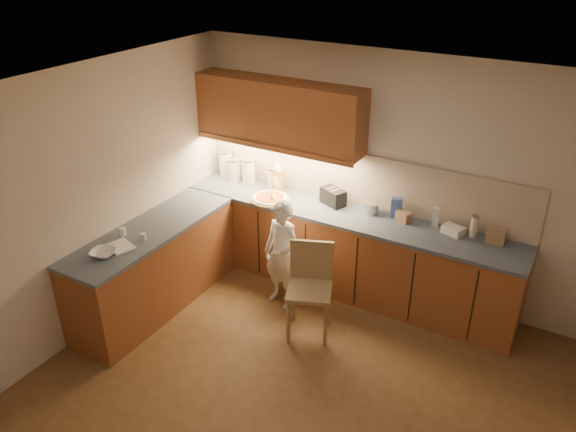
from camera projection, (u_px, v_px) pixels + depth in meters
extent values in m
plane|color=brown|center=(298.00, 393.00, 4.90)|extent=(4.50, 4.50, 0.00)
cube|color=beige|center=(393.00, 178.00, 5.85)|extent=(4.50, 0.04, 2.60)
cube|color=beige|center=(92.00, 203.00, 5.31)|extent=(0.04, 4.00, 2.60)
cube|color=white|center=(302.00, 101.00, 3.71)|extent=(4.50, 4.00, 0.04)
cube|color=#99552C|center=(344.00, 252.00, 6.18)|extent=(3.75, 0.60, 0.88)
cube|color=#99552C|center=(155.00, 269.00, 5.88)|extent=(0.60, 2.00, 0.88)
cube|color=#485667|center=(346.00, 215.00, 5.97)|extent=(3.77, 0.62, 0.04)
cube|color=#485667|center=(150.00, 230.00, 5.67)|extent=(0.62, 2.02, 0.04)
cube|color=black|center=(216.00, 230.00, 6.62)|extent=(0.02, 0.01, 0.80)
cube|color=black|center=(259.00, 243.00, 6.36)|extent=(0.02, 0.01, 0.80)
cube|color=black|center=(305.00, 257.00, 6.09)|extent=(0.02, 0.01, 0.80)
cube|color=black|center=(356.00, 272.00, 5.82)|extent=(0.02, 0.01, 0.80)
cube|color=black|center=(411.00, 288.00, 5.55)|extent=(0.02, 0.01, 0.80)
cube|color=black|center=(473.00, 307.00, 5.29)|extent=(0.02, 0.01, 0.80)
cube|color=beige|center=(359.00, 179.00, 6.04)|extent=(3.75, 0.02, 0.58)
cube|color=#99552C|center=(279.00, 113.00, 6.03)|extent=(1.95, 0.35, 0.70)
cube|color=#99552C|center=(271.00, 148.00, 6.05)|extent=(1.95, 0.02, 0.06)
cylinder|color=tan|center=(270.00, 199.00, 6.25)|extent=(0.44, 0.44, 0.02)
cylinder|color=#FCE8C5|center=(270.00, 198.00, 6.24)|extent=(0.39, 0.39, 0.02)
cylinder|color=#C6481A|center=(270.00, 197.00, 6.23)|extent=(0.31, 0.31, 0.01)
sphere|color=white|center=(272.00, 197.00, 6.17)|extent=(0.06, 0.06, 0.06)
cylinder|color=white|center=(273.00, 198.00, 6.10)|extent=(0.02, 0.10, 0.18)
imported|color=white|center=(282.00, 255.00, 5.82)|extent=(0.48, 0.36, 1.20)
cylinder|color=tan|center=(288.00, 322.00, 5.40)|extent=(0.04, 0.04, 0.48)
cylinder|color=tan|center=(326.00, 325.00, 5.36)|extent=(0.04, 0.04, 0.48)
cylinder|color=tan|center=(293.00, 300.00, 5.72)|extent=(0.04, 0.04, 0.48)
cylinder|color=tan|center=(328.00, 303.00, 5.67)|extent=(0.04, 0.04, 0.48)
cube|color=tan|center=(309.00, 291.00, 5.42)|extent=(0.55, 0.55, 0.04)
cube|color=tan|center=(312.00, 260.00, 5.48)|extent=(0.41, 0.19, 0.42)
imported|color=white|center=(103.00, 253.00, 5.17)|extent=(0.28, 0.28, 0.06)
cylinder|color=silver|center=(226.00, 164.00, 6.78)|extent=(0.16, 0.16, 0.31)
cylinder|color=gray|center=(225.00, 151.00, 6.70)|extent=(0.17, 0.17, 0.02)
cylinder|color=white|center=(234.00, 170.00, 6.69)|extent=(0.15, 0.15, 0.25)
cylinder|color=gray|center=(234.00, 159.00, 6.63)|extent=(0.16, 0.16, 0.02)
cylinder|color=white|center=(249.00, 172.00, 6.61)|extent=(0.15, 0.15, 0.29)
cylinder|color=tan|center=(248.00, 159.00, 6.54)|extent=(0.16, 0.16, 0.02)
cylinder|color=silver|center=(274.00, 178.00, 6.51)|extent=(0.14, 0.14, 0.23)
cylinder|color=gray|center=(273.00, 168.00, 6.45)|extent=(0.15, 0.15, 0.02)
cube|color=#B78F24|center=(278.00, 180.00, 6.41)|extent=(0.12, 0.10, 0.26)
cube|color=white|center=(278.00, 168.00, 6.33)|extent=(0.08, 0.07, 0.05)
cube|color=black|center=(333.00, 197.00, 6.11)|extent=(0.32, 0.26, 0.18)
cube|color=#B3B3B8|center=(331.00, 188.00, 6.10)|extent=(0.08, 0.12, 0.00)
cube|color=#B3B3B8|center=(335.00, 190.00, 6.05)|extent=(0.08, 0.12, 0.00)
cylinder|color=#B9B9BE|center=(372.00, 208.00, 5.94)|extent=(0.15, 0.15, 0.11)
cylinder|color=#B9B9BE|center=(372.00, 203.00, 5.91)|extent=(0.16, 0.16, 0.01)
cube|color=#344D9D|center=(396.00, 207.00, 5.84)|extent=(0.12, 0.09, 0.21)
cube|color=#9E7455|center=(404.00, 216.00, 5.78)|extent=(0.17, 0.15, 0.10)
cube|color=silver|center=(436.00, 217.00, 5.66)|extent=(0.08, 0.08, 0.20)
cube|color=silver|center=(453.00, 230.00, 5.54)|extent=(0.23, 0.20, 0.08)
cylinder|color=white|center=(474.00, 227.00, 5.45)|extent=(0.07, 0.07, 0.22)
cylinder|color=gray|center=(476.00, 217.00, 5.40)|extent=(0.07, 0.07, 0.01)
cube|color=tan|center=(496.00, 236.00, 5.38)|extent=(0.18, 0.14, 0.14)
cube|color=white|center=(121.00, 247.00, 5.31)|extent=(0.31, 0.27, 0.02)
cylinder|color=white|center=(123.00, 232.00, 5.51)|extent=(0.06, 0.06, 0.08)
cylinder|color=silver|center=(143.00, 237.00, 5.43)|extent=(0.07, 0.07, 0.07)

